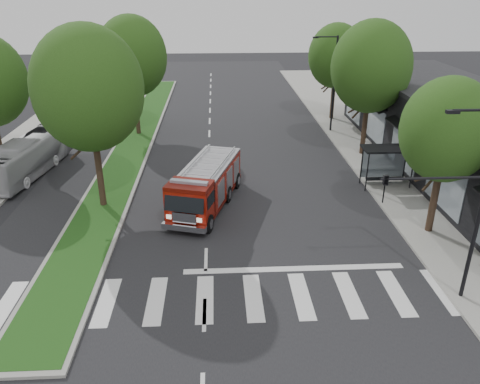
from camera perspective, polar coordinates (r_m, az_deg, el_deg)
name	(u,v)px	position (r m, az deg, el deg)	size (l,w,h in m)	color
ground	(206,259)	(22.23, -4.17, -8.20)	(140.00, 140.00, 0.00)	black
sidewalk_right	(393,173)	(33.29, 18.15, 2.17)	(5.00, 80.00, 0.15)	gray
median	(135,141)	(39.18, -12.64, 6.08)	(3.00, 50.00, 0.15)	gray
storefront_row	(465,138)	(34.41, 25.73, 5.95)	(8.00, 30.00, 5.00)	black
bus_shelter	(387,156)	(30.55, 17.50, 4.25)	(3.20, 1.60, 2.61)	black
tree_right_near	(447,130)	(24.29, 23.92, 6.89)	(4.40, 4.40, 8.05)	black
tree_right_mid	(371,67)	(34.94, 15.70, 14.46)	(5.60, 5.60, 9.72)	black
tree_right_far	(336,56)	(44.54, 11.64, 15.93)	(5.00, 5.00, 8.73)	black
tree_median_near	(88,89)	(26.14, -18.00, 11.86)	(5.80, 5.80, 10.16)	black
tree_median_far	(132,56)	(39.70, -13.06, 15.80)	(5.60, 5.60, 9.72)	black
streetlight_right_near	(461,196)	(19.13, 25.31, -0.43)	(4.08, 0.22, 8.00)	black
streetlight_right_far	(333,80)	(40.65, 11.22, 13.26)	(2.11, 0.20, 8.00)	black
fire_engine	(206,185)	(26.77, -4.17, 0.82)	(4.42, 8.10, 2.69)	#550B04
city_bus	(28,157)	(34.35, -24.43, 3.93)	(2.08, 8.90, 2.48)	#AAAAAE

